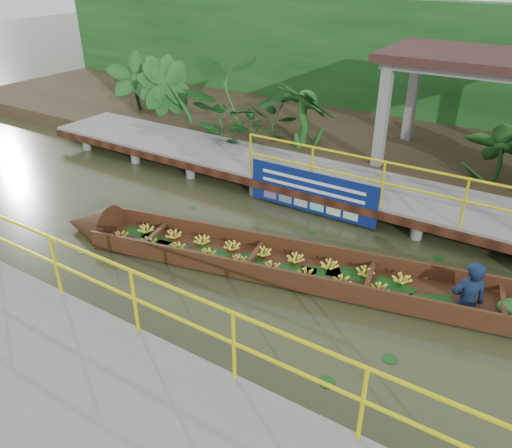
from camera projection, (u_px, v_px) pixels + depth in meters
The scene contains 9 objects.
ground at pixel (223, 255), 9.80m from camera, with size 80.00×80.00×0.00m, color #2F371B.
land_strip at pixel (366, 139), 15.26m from camera, with size 30.00×8.00×0.45m, color #332619.
far_dock at pixel (306, 175), 12.11m from camera, with size 16.00×2.06×1.66m.
near_dock at pixel (87, 412), 6.07m from camera, with size 18.00×2.40×1.73m.
pavilion at pixel (479, 70), 11.72m from camera, with size 4.40×3.00×3.00m.
foliage_backdrop at pixel (400, 66), 16.27m from camera, with size 30.00×0.80×4.00m, color #154315.
vendor_boat at pixel (321, 269), 8.99m from camera, with size 10.66×3.23×2.10m.
blue_banner at pixel (312, 192), 11.06m from camera, with size 3.08×0.04×0.96m.
tropical_plants at pixel (296, 110), 13.65m from camera, with size 14.62×1.62×2.03m.
Camera 1 is at (5.01, -6.68, 5.21)m, focal length 35.00 mm.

